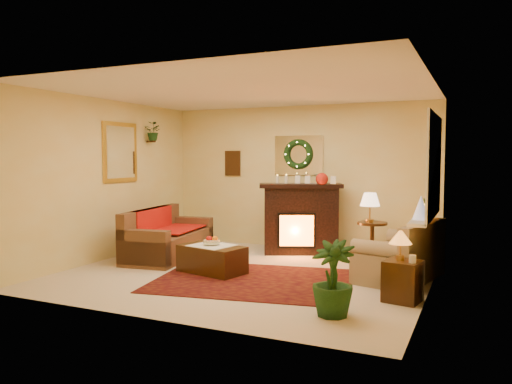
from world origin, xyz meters
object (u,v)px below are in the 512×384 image
at_px(loveseat, 399,249).
at_px(coffee_table, 212,259).
at_px(sofa, 169,232).
at_px(fireplace, 301,222).
at_px(end_table_square, 403,278).
at_px(side_table_round, 372,240).

relative_size(loveseat, coffee_table, 1.46).
relative_size(sofa, fireplace, 1.50).
bearing_deg(coffee_table, end_table_square, 6.69).
relative_size(sofa, coffee_table, 1.99).
xyz_separation_m(end_table_square, coffee_table, (-2.71, 0.31, -0.06)).
bearing_deg(end_table_square, coffee_table, 173.38).
bearing_deg(coffee_table, sofa, 163.26).
bearing_deg(fireplace, sofa, -171.11).
bearing_deg(coffee_table, side_table_round, 57.35).
xyz_separation_m(fireplace, coffee_table, (-0.68, -1.91, -0.34)).
distance_m(loveseat, coffee_table, 2.63).
distance_m(side_table_round, coffee_table, 2.67).
height_order(sofa, side_table_round, sofa).
bearing_deg(sofa, side_table_round, 12.53).
bearing_deg(fireplace, end_table_square, -71.35).
distance_m(fireplace, loveseat, 2.16).
relative_size(fireplace, end_table_square, 2.63).
bearing_deg(sofa, end_table_square, -22.21).
xyz_separation_m(sofa, loveseat, (3.72, 0.07, -0.01)).
height_order(loveseat, end_table_square, loveseat).
bearing_deg(fireplace, coffee_table, -133.27).
bearing_deg(loveseat, side_table_round, 132.54).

